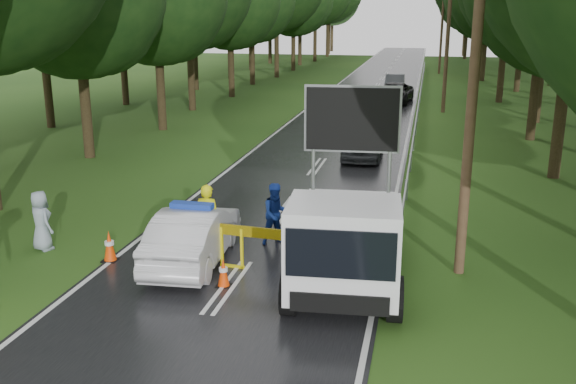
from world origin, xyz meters
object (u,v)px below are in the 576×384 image
(officer, at_px, (208,219))
(queue_car_fourth, at_px, (395,83))
(queue_car_second, at_px, (378,108))
(work_truck, at_px, (346,238))
(barrier, at_px, (272,240))
(police_sedan, at_px, (193,236))
(queue_car_third, at_px, (394,93))
(civilian, at_px, (276,214))
(queue_car_first, at_px, (363,142))

(officer, height_order, queue_car_fourth, officer)
(officer, relative_size, queue_car_second, 0.34)
(work_truck, height_order, barrier, work_truck)
(police_sedan, distance_m, work_truck, 3.99)
(queue_car_third, bearing_deg, work_truck, -83.22)
(barrier, relative_size, officer, 1.48)
(work_truck, distance_m, officer, 4.05)
(officer, bearing_deg, barrier, 155.10)
(queue_car_third, bearing_deg, officer, -90.47)
(barrier, distance_m, queue_car_second, 22.56)
(work_truck, distance_m, queue_car_third, 31.02)
(civilian, bearing_deg, queue_car_first, 51.01)
(police_sedan, height_order, queue_car_first, police_sedan)
(civilian, bearing_deg, queue_car_fourth, 55.13)
(work_truck, relative_size, queue_car_second, 1.04)
(queue_car_first, relative_size, queue_car_second, 0.74)
(officer, xyz_separation_m, queue_car_fourth, (2.84, 35.61, -0.24))
(queue_car_third, bearing_deg, barrier, -86.60)
(civilian, xyz_separation_m, queue_car_fourth, (1.25, 34.61, -0.17))
(work_truck, height_order, queue_car_second, work_truck)
(barrier, xyz_separation_m, queue_car_fourth, (0.87, 36.61, -0.17))
(police_sedan, relative_size, queue_car_second, 0.81)
(civilian, xyz_separation_m, queue_car_third, (1.51, 28.61, -0.18))
(queue_car_first, distance_m, queue_car_third, 17.52)
(police_sedan, relative_size, queue_car_first, 1.08)
(work_truck, bearing_deg, queue_car_second, 88.60)
(officer, xyz_separation_m, queue_car_second, (2.69, 21.55, -0.13))
(civilian, relative_size, queue_car_second, 0.31)
(work_truck, xyz_separation_m, officer, (-3.79, 1.40, -0.27))
(barrier, relative_size, civilian, 1.61)
(civilian, height_order, queue_car_second, civilian)
(work_truck, relative_size, queue_car_third, 1.17)
(police_sedan, xyz_separation_m, civilian, (1.72, 1.75, 0.14))
(police_sedan, distance_m, barrier, 2.11)
(queue_car_first, xyz_separation_m, queue_car_second, (-0.11, 9.46, 0.10))
(queue_car_first, height_order, queue_car_fourth, queue_car_first)
(work_truck, distance_m, barrier, 1.89)
(work_truck, xyz_separation_m, barrier, (-1.81, 0.40, -0.34))
(work_truck, height_order, queue_car_fourth, work_truck)
(officer, relative_size, civilian, 1.09)
(barrier, height_order, civilian, civilian)
(queue_car_first, bearing_deg, civilian, -97.06)
(queue_car_third, bearing_deg, police_sedan, -90.54)
(barrier, bearing_deg, work_truck, -7.48)
(work_truck, distance_m, civilian, 3.26)
(queue_car_second, bearing_deg, officer, -92.22)
(work_truck, distance_m, queue_car_first, 13.54)
(queue_car_first, bearing_deg, work_truck, -86.70)
(police_sedan, bearing_deg, work_truck, 166.16)
(civilian, relative_size, queue_car_fourth, 0.41)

